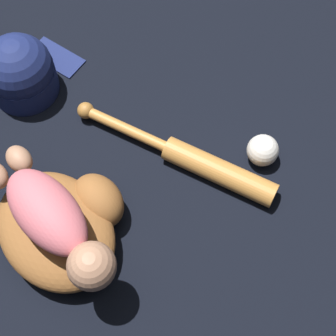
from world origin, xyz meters
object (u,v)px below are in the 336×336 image
(baseball_cap, at_px, (21,72))
(baseball_glove, at_px, (63,225))
(baseball, at_px, (263,150))
(baby_figure, at_px, (53,220))
(baseball_bat, at_px, (198,162))

(baseball_cap, bearing_deg, baseball_glove, -30.63)
(baseball_cap, bearing_deg, baseball, 21.27)
(baseball_glove, bearing_deg, baseball, 63.76)
(baby_figure, height_order, baseball_bat, baby_figure)
(baseball_bat, height_order, baseball, baseball)
(baseball, xyz_separation_m, baseball_cap, (-0.55, -0.21, 0.03))
(baseball_glove, height_order, baseball_bat, baseball_glove)
(baseball_glove, distance_m, baseball, 0.46)
(baseball_bat, xyz_separation_m, baseball, (0.09, 0.11, 0.01))
(baseball_glove, relative_size, baseball_bat, 0.66)
(baseball_glove, distance_m, baseball_bat, 0.32)
(baby_figure, bearing_deg, baseball_bat, 73.93)
(baby_figure, xyz_separation_m, baseball, (0.19, 0.44, -0.11))
(baseball_cap, bearing_deg, baby_figure, -31.85)
(baseball_bat, xyz_separation_m, baseball_cap, (-0.45, -0.10, 0.04))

